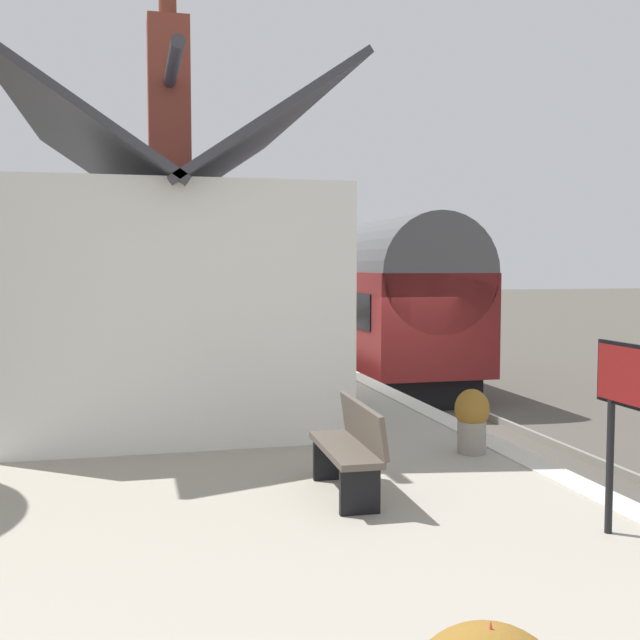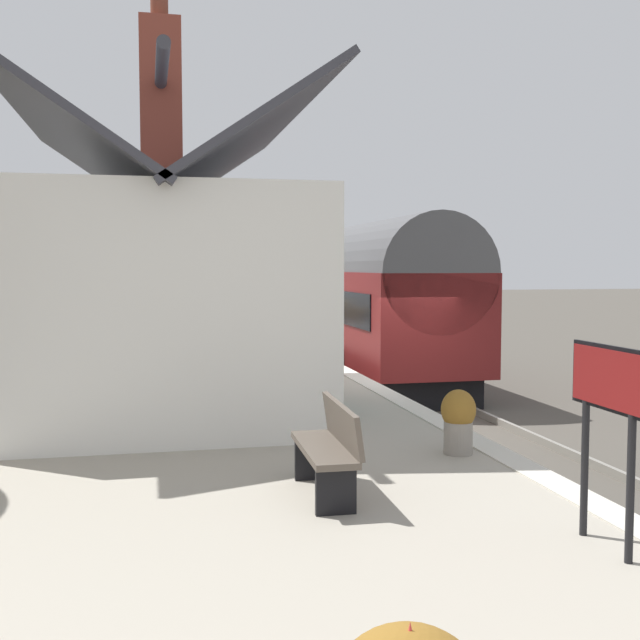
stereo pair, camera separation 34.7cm
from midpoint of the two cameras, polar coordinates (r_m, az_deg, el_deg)
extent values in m
plane|color=#4C473F|center=(15.27, 8.01, -7.90)|extent=(160.00, 160.00, 0.00)
cube|color=#A39B8C|center=(14.27, -7.82, -6.74)|extent=(32.00, 6.27, 0.98)
cube|color=beige|center=(14.73, 3.73, -4.41)|extent=(32.00, 0.36, 0.02)
cube|color=gray|center=(15.89, 13.53, -7.25)|extent=(52.00, 0.08, 0.14)
cube|color=gray|center=(15.32, 8.64, -7.61)|extent=(52.00, 0.08, 0.14)
cube|color=black|center=(20.89, 4.74, -3.68)|extent=(8.61, 2.29, 0.70)
cube|color=maroon|center=(20.75, 4.76, 0.43)|extent=(9.36, 2.70, 2.30)
cylinder|color=#515154|center=(20.71, 4.78, 3.61)|extent=(9.36, 2.65, 2.65)
cube|color=black|center=(20.36, 1.10, 1.19)|extent=(7.96, 0.03, 0.80)
cylinder|color=black|center=(23.57, 2.70, -2.79)|extent=(0.70, 2.16, 0.70)
cylinder|color=black|center=(18.26, 7.37, -4.81)|extent=(0.70, 2.16, 0.70)
cube|color=black|center=(25.25, 1.58, 2.00)|extent=(0.04, 2.16, 0.90)
cylinder|color=#F2EDCC|center=(25.32, 1.56, -0.21)|extent=(0.06, 0.24, 0.24)
cube|color=red|center=(25.40, 1.54, -1.23)|extent=(0.16, 2.56, 0.24)
cube|color=white|center=(12.51, -10.90, 1.33)|extent=(7.04, 4.22, 3.19)
cube|color=#38383F|center=(12.69, -6.17, 11.88)|extent=(7.54, 2.37, 1.66)
cube|color=#38383F|center=(12.63, -15.94, 11.79)|extent=(7.54, 2.37, 1.66)
cylinder|color=#38383F|center=(12.73, -11.08, 15.07)|extent=(7.54, 0.16, 0.16)
cube|color=brown|center=(11.16, -10.84, 15.29)|extent=(0.56, 0.56, 2.34)
cylinder|color=brown|center=(11.50, -10.94, 21.90)|extent=(0.24, 0.24, 0.36)
cube|color=teal|center=(11.42, 0.12, -1.59)|extent=(0.90, 0.06, 2.10)
cube|color=teal|center=(10.01, 1.88, 1.35)|extent=(0.80, 0.05, 1.10)
cube|color=teal|center=(12.74, -1.27, 1.93)|extent=(0.80, 0.05, 1.10)
cube|color=brown|center=(24.42, -8.23, -0.04)|extent=(1.41, 0.42, 0.06)
cube|color=brown|center=(24.42, -7.82, 0.50)|extent=(1.40, 0.13, 0.40)
cube|color=black|center=(23.88, -8.10, -0.68)|extent=(0.07, 0.36, 0.44)
cube|color=black|center=(25.00, -8.34, -0.48)|extent=(0.07, 0.36, 0.44)
cube|color=brown|center=(7.32, 1.62, -9.54)|extent=(1.41, 0.44, 0.06)
cube|color=brown|center=(7.31, 3.02, -7.72)|extent=(1.40, 0.14, 0.40)
cube|color=black|center=(6.85, 2.67, -12.49)|extent=(0.07, 0.36, 0.44)
cube|color=black|center=(7.91, 0.72, -10.23)|extent=(0.07, 0.36, 0.44)
cube|color=brown|center=(22.38, -7.45, -0.40)|extent=(1.41, 0.45, 0.06)
cube|color=brown|center=(22.38, -7.00, 0.19)|extent=(1.40, 0.16, 0.40)
cube|color=black|center=(21.84, -7.37, -1.12)|extent=(0.07, 0.36, 0.44)
cube|color=black|center=(22.96, -7.52, -0.87)|extent=(0.07, 0.36, 0.44)
cylinder|color=#9E5138|center=(25.55, -5.73, -0.38)|extent=(0.51, 0.51, 0.42)
ellipsoid|color=olive|center=(25.52, -5.74, 0.64)|extent=(0.70, 0.70, 0.82)
cone|color=teal|center=(21.78, -9.94, -1.37)|extent=(0.33, 0.33, 0.28)
cylinder|color=teal|center=(21.79, -9.94, -1.66)|extent=(0.18, 0.18, 0.06)
ellipsoid|color=#2D7233|center=(21.75, -9.95, -0.67)|extent=(0.36, 0.36, 0.38)
cone|color=black|center=(24.82, -6.55, -0.66)|extent=(0.42, 0.42, 0.30)
cylinder|color=black|center=(24.83, -6.54, -0.93)|extent=(0.23, 0.23, 0.06)
ellipsoid|color=olive|center=(24.79, -6.55, 0.17)|extent=(0.59, 0.59, 0.60)
cylinder|color=gray|center=(9.13, 11.30, -8.56)|extent=(0.33, 0.33, 0.38)
ellipsoid|color=olive|center=(9.07, 11.33, -6.53)|extent=(0.40, 0.40, 0.46)
cone|color=#D2385A|center=(9.04, 11.34, -5.66)|extent=(0.08, 0.08, 0.16)
cone|color=gray|center=(20.64, -6.68, -1.47)|extent=(0.37, 0.37, 0.40)
cylinder|color=gray|center=(20.66, -6.68, -1.93)|extent=(0.20, 0.20, 0.06)
ellipsoid|color=#4C8C2D|center=(20.61, -6.69, -0.53)|extent=(0.40, 0.40, 0.40)
cone|color=#BE4E3D|center=(20.60, -6.69, -0.13)|extent=(0.09, 0.09, 0.16)
cylinder|color=black|center=(19.70, -3.26, 2.70)|extent=(0.10, 0.10, 3.42)
cylinder|color=black|center=(19.73, -3.28, 7.24)|extent=(0.05, 0.50, 0.05)
cube|color=beige|center=(19.75, -3.28, 8.08)|extent=(0.24, 0.24, 0.32)
cone|color=black|center=(19.76, -3.29, 8.72)|extent=(0.32, 0.32, 0.14)
cylinder|color=black|center=(6.20, 23.58, -11.44)|extent=(0.06, 0.06, 1.10)
cylinder|color=black|center=(6.68, 20.49, -10.25)|extent=(0.06, 0.06, 1.10)
cube|color=maroon|center=(6.29, 22.16, -4.02)|extent=(0.90, 0.06, 0.44)
cube|color=black|center=(6.29, 22.16, -4.02)|extent=(0.96, 0.03, 0.50)
camera|label=1|loc=(0.17, -89.40, 0.04)|focal=43.10mm
camera|label=2|loc=(0.17, 90.60, -0.04)|focal=43.10mm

